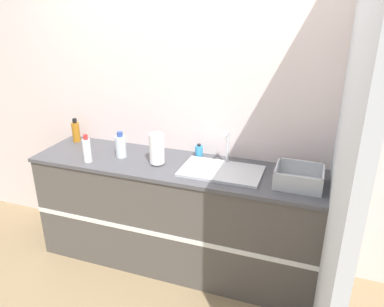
{
  "coord_description": "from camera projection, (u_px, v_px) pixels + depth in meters",
  "views": [
    {
      "loc": [
        1.01,
        -2.15,
        2.09
      ],
      "look_at": [
        0.15,
        0.26,
        1.03
      ],
      "focal_mm": 35.0,
      "sensor_mm": 36.0,
      "label": 1
    }
  ],
  "objects": [
    {
      "name": "counter_cabinet",
      "position": [
        176.0,
        214.0,
        3.06
      ],
      "size": [
        2.3,
        0.6,
        0.91
      ],
      "color": "#514C47",
      "rests_on": "ground_plane"
    },
    {
      "name": "wall_back",
      "position": [
        189.0,
        105.0,
        3.02
      ],
      "size": [
        4.67,
        0.06,
        2.6
      ],
      "color": "silver",
      "rests_on": "ground_plane"
    },
    {
      "name": "sink",
      "position": [
        222.0,
        170.0,
        2.75
      ],
      "size": [
        0.59,
        0.36,
        0.27
      ],
      "color": "silver",
      "rests_on": "counter_cabinet"
    },
    {
      "name": "wall_right",
      "position": [
        343.0,
        133.0,
        2.38
      ],
      "size": [
        0.06,
        2.57,
        2.6
      ],
      "color": "silver",
      "rests_on": "ground_plane"
    },
    {
      "name": "paper_towel_roll",
      "position": [
        157.0,
        149.0,
        2.84
      ],
      "size": [
        0.11,
        0.11,
        0.24
      ],
      "color": "#4C4C51",
      "rests_on": "counter_cabinet"
    },
    {
      "name": "ground_plane",
      "position": [
        163.0,
        281.0,
        2.99
      ],
      "size": [
        12.0,
        12.0,
        0.0
      ],
      "primitive_type": "plane",
      "color": "#937A56"
    },
    {
      "name": "soap_dispenser",
      "position": [
        199.0,
        151.0,
        3.0
      ],
      "size": [
        0.06,
        0.06,
        0.11
      ],
      "color": "#338CCC",
      "rests_on": "counter_cabinet"
    },
    {
      "name": "bottle_clear",
      "position": [
        121.0,
        146.0,
        2.99
      ],
      "size": [
        0.08,
        0.08,
        0.21
      ],
      "color": "silver",
      "rests_on": "counter_cabinet"
    },
    {
      "name": "dish_rack",
      "position": [
        299.0,
        179.0,
        2.55
      ],
      "size": [
        0.32,
        0.29,
        0.12
      ],
      "color": "#B7BABF",
      "rests_on": "counter_cabinet"
    },
    {
      "name": "bottle_amber",
      "position": [
        76.0,
        131.0,
        3.32
      ],
      "size": [
        0.07,
        0.07,
        0.21
      ],
      "color": "#B26B19",
      "rests_on": "counter_cabinet"
    },
    {
      "name": "bottle_white_spray",
      "position": [
        87.0,
        150.0,
        2.89
      ],
      "size": [
        0.06,
        0.06,
        0.22
      ],
      "color": "white",
      "rests_on": "counter_cabinet"
    }
  ]
}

